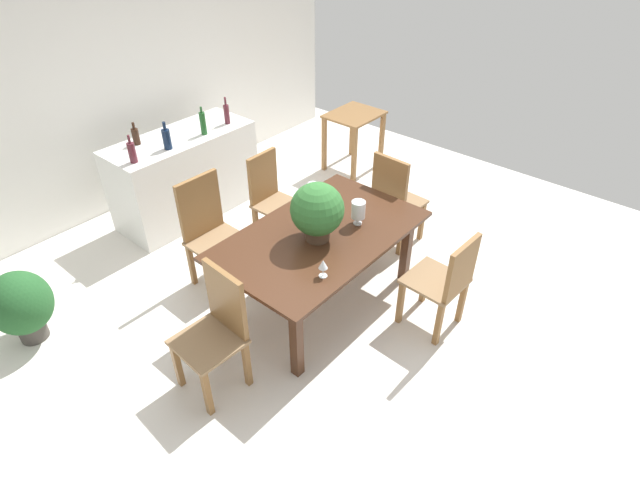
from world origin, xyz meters
The scene contains 20 objects.
ground_plane centered at (0.00, 0.00, 0.00)m, with size 7.04×7.04×0.00m, color silver.
back_wall centered at (0.00, 2.60, 1.30)m, with size 6.40×0.10×2.60m, color white.
dining_table centered at (0.00, -0.27, 0.64)m, with size 1.77×1.08×0.74m.
chair_far_right centered at (0.40, 0.71, 0.53)m, with size 0.42×0.44×0.97m.
chair_foot_end centered at (1.13, -0.27, 0.56)m, with size 0.47×0.45×1.03m.
chair_near_right centered at (0.39, -1.26, 0.52)m, with size 0.46×0.47×0.93m.
chair_head_end centered at (-1.13, -0.28, 0.55)m, with size 0.46×0.47×0.99m.
chair_far_left centered at (-0.40, 0.72, 0.58)m, with size 0.48×0.42×1.04m.
flower_centerpiece centered at (-0.07, -0.30, 1.00)m, with size 0.43×0.43×0.50m.
crystal_vase_left centered at (0.32, -0.42, 0.87)m, with size 0.12×0.12×0.22m.
crystal_vase_center_near centered at (0.34, 0.10, 0.85)m, with size 0.09×0.09×0.19m.
wine_glass centered at (-0.40, -0.64, 0.84)m, with size 0.07×0.07×0.15m.
kitchen_counter centered at (0.18, 1.83, 0.46)m, with size 1.57×0.65×0.93m, color silver.
wine_bottle_clear centered at (-0.21, 1.99, 1.01)m, with size 0.07×0.07×0.23m.
wine_bottle_dark centered at (0.39, 1.66, 1.05)m, with size 0.06×0.06×0.30m.
wine_bottle_green centered at (-0.07, 1.66, 1.03)m, with size 0.08×0.08×0.28m.
wine_bottle_amber centered at (-0.45, 1.67, 1.03)m, with size 0.07×0.07×0.27m.
wine_bottle_tall centered at (0.74, 1.69, 1.04)m, with size 0.06×0.06×0.29m.
side_table centered at (2.24, 1.08, 0.57)m, with size 0.67×0.56×0.74m.
potted_plant_floor centered at (-1.90, 1.25, 0.36)m, with size 0.49×0.49×0.65m.
Camera 1 is at (-2.60, -2.48, 3.14)m, focal length 28.39 mm.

